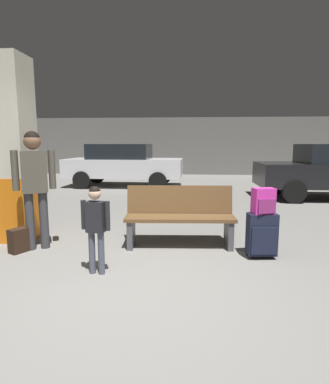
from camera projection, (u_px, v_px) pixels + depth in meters
ground_plane at (163, 213)px, 7.23m from camera, size 18.00×18.00×0.10m
garage_back_wall at (177, 146)px, 15.74m from camera, size 18.00×0.12×2.80m
structural_pillar at (13, 151)px, 4.91m from camera, size 0.57×0.57×2.83m
bench at (180, 217)px, 4.71m from camera, size 1.63×0.61×0.89m
suitcase at (262, 235)px, 4.21m from camera, size 0.40×0.27×0.60m
backpack_bright at (264, 201)px, 4.14m from camera, size 0.31×0.25×0.34m
child at (96, 220)px, 3.65m from camera, size 0.35×0.22×1.04m
adult at (34, 177)px, 4.47m from camera, size 0.52×0.33×1.69m
backpack_dark_floor at (19, 240)px, 4.47m from camera, size 0.29×0.32×0.34m
parked_car_far at (124, 164)px, 11.34m from camera, size 4.15×1.90×1.51m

